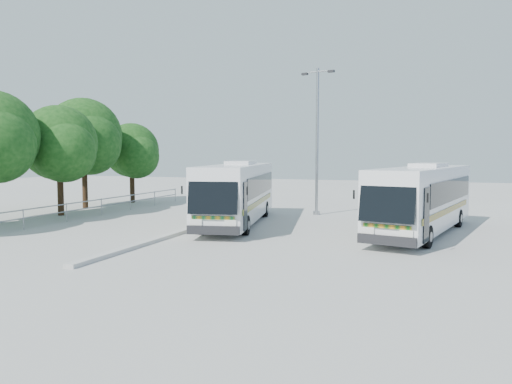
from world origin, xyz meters
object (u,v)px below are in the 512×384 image
at_px(coach_adjacent, 423,197).
at_px(coach_main, 238,192).
at_px(tree_far_c, 60,143).
at_px(tree_far_d, 85,136).
at_px(tree_far_e, 132,150).
at_px(lamppost, 317,135).

bearing_deg(coach_adjacent, coach_main, -168.56).
relative_size(tree_far_c, tree_far_d, 0.88).
relative_size(tree_far_d, tree_far_e, 1.24).
relative_size(tree_far_c, coach_main, 0.57).
height_order(tree_far_c, tree_far_e, tree_far_c).
bearing_deg(tree_far_c, lamppost, 20.92).
relative_size(tree_far_d, lamppost, 0.85).
height_order(tree_far_d, coach_main, tree_far_d).
distance_m(tree_far_d, tree_far_e, 4.65).
bearing_deg(coach_main, lamppost, 49.21).
bearing_deg(coach_main, coach_adjacent, -11.81).
xyz_separation_m(tree_far_c, coach_main, (11.13, 0.17, -2.57)).
height_order(coach_main, lamppost, lamppost).
distance_m(tree_far_c, tree_far_e, 8.22).
relative_size(tree_far_d, coach_adjacent, 0.66).
relative_size(tree_far_e, lamppost, 0.68).
height_order(tree_far_e, lamppost, lamppost).
distance_m(tree_far_e, coach_main, 14.30).
xyz_separation_m(tree_far_d, coach_adjacent, (21.45, -3.66, -3.15)).
xyz_separation_m(tree_far_e, coach_main, (11.63, -8.03, -2.20)).
bearing_deg(tree_far_c, coach_main, 0.90).
bearing_deg(tree_far_e, coach_main, -34.60).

